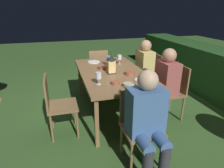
{
  "coord_description": "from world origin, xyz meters",
  "views": [
    {
      "loc": [
        2.91,
        -0.82,
        1.71
      ],
      "look_at": [
        0.0,
        0.0,
        0.52
      ],
      "focal_mm": 31.36,
      "sensor_mm": 36.0,
      "label": 1
    }
  ],
  "objects_px": {
    "chair_side_left_b": "(57,103)",
    "wine_glass_a": "(99,76)",
    "person_in_blue": "(148,120)",
    "plate_a": "(94,62)",
    "chair_side_right_b": "(173,89)",
    "wine_glass_d": "(119,58)",
    "bowl_olives": "(103,67)",
    "chair_side_right_a": "(150,74)",
    "bowl_salad": "(130,73)",
    "green_bottle_on_table": "(111,62)",
    "bowl_dip": "(115,82)",
    "bowl_bread": "(129,85)",
    "chair_head_far": "(140,122)",
    "person_in_rust": "(163,82)",
    "chair_head_near": "(98,67)",
    "wine_glass_b": "(108,59)",
    "dining_table": "(112,74)",
    "plate_b": "(142,80)",
    "person_in_mustard": "(141,67)",
    "lantern_centerpiece": "(111,64)",
    "wine_glass_c": "(140,80)"
  },
  "relations": [
    {
      "from": "person_in_rust",
      "to": "person_in_mustard",
      "type": "xyz_separation_m",
      "value": [
        -0.81,
        0.0,
        0.0
      ]
    },
    {
      "from": "green_bottle_on_table",
      "to": "plate_a",
      "type": "height_order",
      "value": "green_bottle_on_table"
    },
    {
      "from": "lantern_centerpiece",
      "to": "bowl_dip",
      "type": "xyz_separation_m",
      "value": [
        0.46,
        -0.07,
        -0.12
      ]
    },
    {
      "from": "chair_head_far",
      "to": "bowl_salad",
      "type": "height_order",
      "value": "chair_head_far"
    },
    {
      "from": "bowl_olives",
      "to": "bowl_dip",
      "type": "relative_size",
      "value": 1.31
    },
    {
      "from": "chair_side_left_b",
      "to": "person_in_blue",
      "type": "relative_size",
      "value": 0.76
    },
    {
      "from": "wine_glass_d",
      "to": "person_in_rust",
      "type": "bearing_deg",
      "value": 29.77
    },
    {
      "from": "chair_head_far",
      "to": "bowl_dip",
      "type": "relative_size",
      "value": 7.6
    },
    {
      "from": "chair_side_left_b",
      "to": "wine_glass_a",
      "type": "distance_m",
      "value": 0.69
    },
    {
      "from": "person_in_blue",
      "to": "plate_a",
      "type": "distance_m",
      "value": 1.99
    },
    {
      "from": "dining_table",
      "to": "bowl_salad",
      "type": "height_order",
      "value": "bowl_salad"
    },
    {
      "from": "chair_head_far",
      "to": "chair_side_left_b",
      "type": "bearing_deg",
      "value": -129.7
    },
    {
      "from": "chair_head_near",
      "to": "wine_glass_b",
      "type": "distance_m",
      "value": 0.88
    },
    {
      "from": "wine_glass_a",
      "to": "bowl_olives",
      "type": "relative_size",
      "value": 1.13
    },
    {
      "from": "chair_side_right_a",
      "to": "wine_glass_d",
      "type": "distance_m",
      "value": 0.75
    },
    {
      "from": "bowl_bread",
      "to": "bowl_olives",
      "type": "bearing_deg",
      "value": -170.85
    },
    {
      "from": "person_in_blue",
      "to": "plate_b",
      "type": "height_order",
      "value": "person_in_blue"
    },
    {
      "from": "wine_glass_b",
      "to": "wine_glass_a",
      "type": "bearing_deg",
      "value": -22.47
    },
    {
      "from": "dining_table",
      "to": "person_in_rust",
      "type": "xyz_separation_m",
      "value": [
        0.41,
        0.7,
        -0.05
      ]
    },
    {
      "from": "chair_head_far",
      "to": "bowl_dip",
      "type": "distance_m",
      "value": 0.67
    },
    {
      "from": "wine_glass_d",
      "to": "wine_glass_b",
      "type": "bearing_deg",
      "value": -82.77
    },
    {
      "from": "wine_glass_d",
      "to": "bowl_bread",
      "type": "relative_size",
      "value": 1.13
    },
    {
      "from": "person_in_blue",
      "to": "wine_glass_a",
      "type": "relative_size",
      "value": 6.8
    },
    {
      "from": "bowl_olives",
      "to": "wine_glass_a",
      "type": "bearing_deg",
      "value": -17.64
    },
    {
      "from": "chair_side_right_b",
      "to": "plate_b",
      "type": "xyz_separation_m",
      "value": [
        0.12,
        -0.61,
        0.26
      ]
    },
    {
      "from": "wine_glass_a",
      "to": "plate_b",
      "type": "bearing_deg",
      "value": 88.27
    },
    {
      "from": "chair_side_right_a",
      "to": "person_in_blue",
      "type": "distance_m",
      "value": 1.98
    },
    {
      "from": "bowl_bread",
      "to": "wine_glass_a",
      "type": "bearing_deg",
      "value": -118.72
    },
    {
      "from": "bowl_olives",
      "to": "person_in_blue",
      "type": "bearing_deg",
      "value": 4.26
    },
    {
      "from": "wine_glass_c",
      "to": "chair_side_right_a",
      "type": "bearing_deg",
      "value": 148.06
    },
    {
      "from": "chair_head_near",
      "to": "plate_b",
      "type": "distance_m",
      "value": 1.72
    },
    {
      "from": "person_in_mustard",
      "to": "chair_head_far",
      "type": "xyz_separation_m",
      "value": [
        1.56,
        -0.7,
        -0.15
      ]
    },
    {
      "from": "wine_glass_d",
      "to": "chair_side_right_b",
      "type": "bearing_deg",
      "value": 39.32
    },
    {
      "from": "person_in_blue",
      "to": "wine_glass_a",
      "type": "distance_m",
      "value": 0.93
    },
    {
      "from": "bowl_bread",
      "to": "dining_table",
      "type": "bearing_deg",
      "value": -177.73
    },
    {
      "from": "person_in_rust",
      "to": "chair_head_far",
      "type": "relative_size",
      "value": 1.32
    },
    {
      "from": "bowl_dip",
      "to": "wine_glass_d",
      "type": "bearing_deg",
      "value": 159.06
    },
    {
      "from": "lantern_centerpiece",
      "to": "bowl_olives",
      "type": "distance_m",
      "value": 0.3
    },
    {
      "from": "chair_side_right_b",
      "to": "wine_glass_d",
      "type": "relative_size",
      "value": 5.15
    },
    {
      "from": "chair_side_left_b",
      "to": "plate_a",
      "type": "bearing_deg",
      "value": 145.36
    },
    {
      "from": "chair_side_right_a",
      "to": "bowl_salad",
      "type": "relative_size",
      "value": 5.9
    },
    {
      "from": "green_bottle_on_table",
      "to": "bowl_dip",
      "type": "distance_m",
      "value": 0.75
    },
    {
      "from": "person_in_mustard",
      "to": "bowl_dip",
      "type": "distance_m",
      "value": 1.27
    },
    {
      "from": "bowl_salad",
      "to": "bowl_bread",
      "type": "bearing_deg",
      "value": -22.0
    },
    {
      "from": "bowl_salad",
      "to": "person_in_rust",
      "type": "bearing_deg",
      "value": 71.04
    },
    {
      "from": "chair_side_right_a",
      "to": "bowl_bread",
      "type": "distance_m",
      "value": 1.44
    },
    {
      "from": "chair_side_left_b",
      "to": "bowl_olives",
      "type": "relative_size",
      "value": 5.8
    },
    {
      "from": "chair_head_near",
      "to": "bowl_bread",
      "type": "distance_m",
      "value": 1.88
    },
    {
      "from": "chair_side_right_a",
      "to": "lantern_centerpiece",
      "type": "xyz_separation_m",
      "value": [
        0.5,
        -0.94,
        0.4
      ]
    },
    {
      "from": "chair_head_far",
      "to": "wine_glass_c",
      "type": "relative_size",
      "value": 5.15
    }
  ]
}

